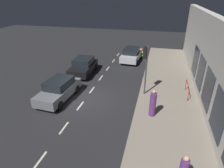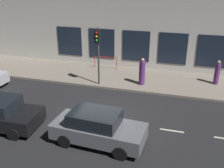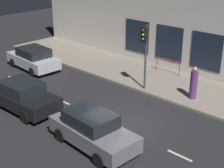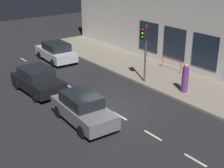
{
  "view_description": "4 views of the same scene",
  "coord_description": "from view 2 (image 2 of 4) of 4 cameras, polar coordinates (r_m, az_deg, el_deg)",
  "views": [
    {
      "loc": [
        5.17,
        -12.07,
        7.61
      ],
      "look_at": [
        1.86,
        1.2,
        0.97
      ],
      "focal_mm": 30.82,
      "sensor_mm": 36.0,
      "label": 1
    },
    {
      "loc": [
        -11.7,
        -3.84,
        7.32
      ],
      "look_at": [
        1.89,
        0.08,
        1.35
      ],
      "focal_mm": 42.41,
      "sensor_mm": 36.0,
      "label": 2
    },
    {
      "loc": [
        -10.54,
        -9.58,
        8.14
      ],
      "look_at": [
        1.2,
        1.45,
        1.49
      ],
      "focal_mm": 53.23,
      "sensor_mm": 36.0,
      "label": 3
    },
    {
      "loc": [
        -9.97,
        -13.22,
        8.21
      ],
      "look_at": [
        1.03,
        1.03,
        1.0
      ],
      "focal_mm": 51.52,
      "sensor_mm": 36.0,
      "label": 4
    }
  ],
  "objects": [
    {
      "name": "parked_car_0",
      "position": [
        12.24,
        -3.1,
        -9.4
      ],
      "size": [
        2.05,
        4.34,
        1.58
      ],
      "rotation": [
        0.0,
        0.0,
        3.08
      ],
      "color": "slate",
      "rests_on": "ground"
    },
    {
      "name": "pedestrian_1",
      "position": [
        19.57,
        21.71,
        2.17
      ],
      "size": [
        0.5,
        0.5,
        1.7
      ],
      "rotation": [
        0.0,
        0.0,
        2.32
      ],
      "color": "#5B2D70",
      "rests_on": "sidewalk"
    },
    {
      "name": "pedestrian_0",
      "position": [
        18.21,
        6.5,
        2.49
      ],
      "size": [
        0.49,
        0.49,
        1.89
      ],
      "rotation": [
        0.0,
        0.0,
        4.9
      ],
      "color": "#5B2D70",
      "rests_on": "sidewalk"
    },
    {
      "name": "building_facade",
      "position": [
        21.29,
        5.45,
        11.19
      ],
      "size": [
        0.65,
        32.0,
        6.1
      ],
      "color": "beige",
      "rests_on": "ground"
    },
    {
      "name": "red_railing",
      "position": [
        21.3,
        -1.42,
        5.22
      ],
      "size": [
        0.05,
        1.91,
        0.97
      ],
      "color": "red",
      "rests_on": "sidewalk"
    },
    {
      "name": "sidewalk",
      "position": [
        19.74,
        3.72,
        1.3
      ],
      "size": [
        4.5,
        32.0,
        0.15
      ],
      "color": "gray",
      "rests_on": "ground"
    },
    {
      "name": "lane_centre_line",
      "position": [
        14.09,
        2.1,
        -8.41
      ],
      "size": [
        0.12,
        27.2,
        0.01
      ],
      "color": "beige",
      "rests_on": "ground"
    },
    {
      "name": "traffic_light",
      "position": [
        17.49,
        -3.11,
        8.35
      ],
      "size": [
        0.47,
        0.32,
        3.93
      ],
      "color": "#424244",
      "rests_on": "sidewalk"
    },
    {
      "name": "ground_plane",
      "position": [
        14.33,
        -1.82,
        -7.85
      ],
      "size": [
        60.0,
        60.0,
        0.0
      ],
      "primitive_type": "plane",
      "color": "#232326"
    }
  ]
}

